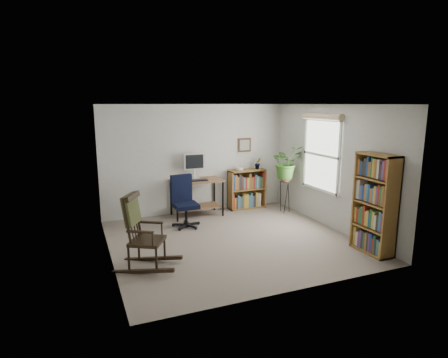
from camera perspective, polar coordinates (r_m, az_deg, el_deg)
name	(u,v)px	position (r m, az deg, el deg)	size (l,w,h in m)	color
floor	(232,240)	(6.81, 1.29, -9.32)	(4.20, 4.00, 0.00)	gray
ceiling	(233,104)	(6.37, 1.38, 11.32)	(4.20, 4.00, 0.00)	white
wall_back	(197,159)	(8.33, -4.16, 3.03)	(4.20, 0.00, 2.40)	#BBBBB6
wall_front	(296,202)	(4.76, 10.98, -3.53)	(4.20, 0.00, 2.40)	#BBBBB6
wall_left	(107,184)	(5.98, -17.46, -0.80)	(0.00, 4.00, 2.40)	#BBBBB6
wall_right	(332,167)	(7.56, 16.11, 1.75)	(0.00, 4.00, 2.40)	#BBBBB6
window	(321,155)	(7.74, 14.59, 3.55)	(0.12, 1.20, 1.50)	white
desk	(197,198)	(8.17, -4.18, -2.86)	(1.11, 0.61, 0.80)	brown
monitor	(194,166)	(8.16, -4.55, 1.99)	(0.46, 0.16, 0.56)	silver
keyboard	(198,180)	(7.97, -3.95, -0.19)	(0.40, 0.15, 0.03)	black
office_chair	(186,201)	(7.40, -5.82, -3.42)	(0.57, 0.57, 1.05)	black
rocking_chair	(147,231)	(5.67, -11.68, -7.74)	(0.59, 0.99, 1.15)	black
low_bookshelf	(247,189)	(8.73, 3.52, -1.54)	(0.87, 0.29, 0.91)	brown
tall_bookshelf	(375,204)	(6.53, 21.99, -3.56)	(0.31, 0.72, 1.64)	brown
plant_stand	(285,194)	(8.49, 9.30, -2.31)	(0.23, 0.23, 0.83)	black
spider_plant	(287,146)	(8.31, 9.54, 4.99)	(1.69, 1.88, 1.46)	#366925
potted_plant_small	(258,167)	(8.76, 5.18, 1.89)	(0.13, 0.24, 0.11)	#366925
framed_picture	(245,145)	(8.69, 3.17, 5.19)	(0.32, 0.04, 0.32)	black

